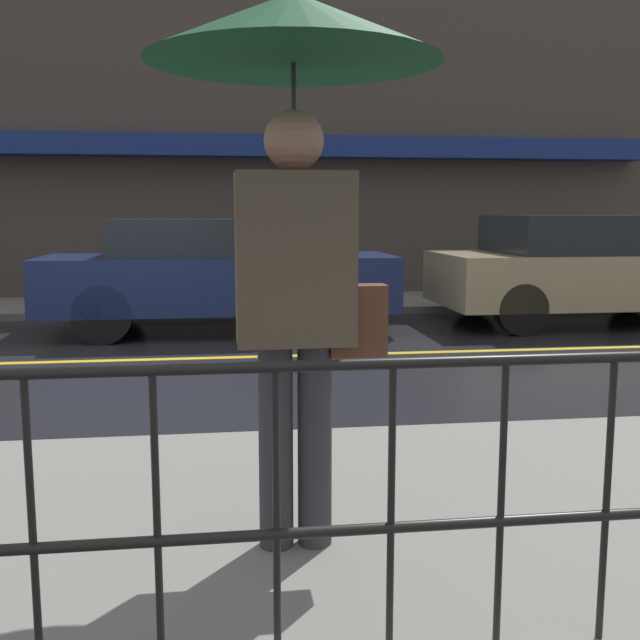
{
  "coord_description": "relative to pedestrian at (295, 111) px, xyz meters",
  "views": [
    {
      "loc": [
        0.93,
        -7.82,
        1.54
      ],
      "look_at": [
        1.72,
        -1.99,
        0.68
      ],
      "focal_mm": 42.0,
      "sensor_mm": 36.0,
      "label": 1
    }
  ],
  "objects": [
    {
      "name": "pedestrian",
      "position": [
        0.0,
        0.0,
        0.0
      ],
      "size": [
        1.18,
        1.18,
        2.28
      ],
      "color": "#333338",
      "rests_on": "sidewalk_near"
    },
    {
      "name": "sidewalk_near",
      "position": [
        -1.24,
        0.3,
        -1.88
      ],
      "size": [
        28.0,
        2.81,
        0.11
      ],
      "color": "gray",
      "rests_on": "ground_plane"
    },
    {
      "name": "lane_marking",
      "position": [
        -1.24,
        4.76,
        -1.93
      ],
      "size": [
        25.2,
        0.12,
        0.01
      ],
      "color": "gold",
      "rests_on": "ground_plane"
    },
    {
      "name": "car_navy",
      "position": [
        -0.34,
        6.6,
        -1.18
      ],
      "size": [
        4.4,
        1.79,
        1.44
      ],
      "color": "#19234C",
      "rests_on": "ground_plane"
    },
    {
      "name": "sidewalk_far",
      "position": [
        -1.24,
        8.88,
        -1.88
      ],
      "size": [
        28.0,
        2.13,
        0.11
      ],
      "color": "gray",
      "rests_on": "ground_plane"
    },
    {
      "name": "building_storefront",
      "position": [
        -1.24,
        10.07,
        0.92
      ],
      "size": [
        28.0,
        0.85,
        5.73
      ],
      "color": "#4C4238",
      "rests_on": "ground_plane"
    },
    {
      "name": "car_tan",
      "position": [
        4.61,
        6.6,
        -1.18
      ],
      "size": [
        3.98,
        1.93,
        1.48
      ],
      "color": "tan",
      "rests_on": "ground_plane"
    },
    {
      "name": "ground_plane",
      "position": [
        -1.24,
        4.76,
        -1.93
      ],
      "size": [
        80.0,
        80.0,
        0.0
      ],
      "primitive_type": "plane",
      "color": "black"
    }
  ]
}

